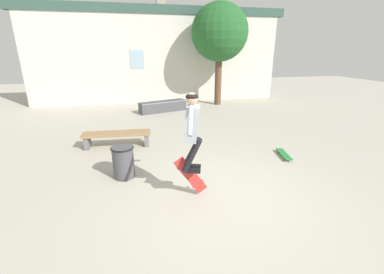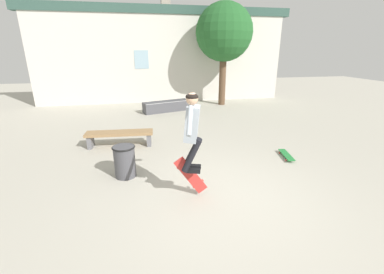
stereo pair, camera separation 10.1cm
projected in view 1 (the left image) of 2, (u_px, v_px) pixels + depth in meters
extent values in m
plane|color=#B2AD9E|center=(216.00, 198.00, 4.97)|extent=(40.00, 40.00, 0.00)
cube|color=beige|center=(159.00, 60.00, 13.40)|extent=(12.93, 0.40, 4.37)
cube|color=#335147|center=(157.00, 9.00, 12.62)|extent=(13.58, 0.52, 0.41)
cube|color=#99B7C6|center=(137.00, 60.00, 12.96)|extent=(0.70, 0.02, 0.90)
cylinder|color=brown|center=(218.00, 80.00, 12.98)|extent=(0.34, 0.34, 2.47)
sphere|color=#235B28|center=(220.00, 32.00, 12.25)|extent=(2.73, 2.73, 2.73)
cube|color=#99754C|center=(117.00, 134.00, 7.44)|extent=(1.95, 0.59, 0.08)
cube|color=slate|center=(87.00, 142.00, 7.39)|extent=(0.15, 0.40, 0.36)
cube|color=slate|center=(147.00, 139.00, 7.63)|extent=(0.15, 0.40, 0.36)
cube|color=#4C4C51|center=(163.00, 106.00, 11.74)|extent=(2.22, 1.17, 0.48)
cube|color=#B7B7BC|center=(165.00, 102.00, 11.45)|extent=(2.07, 0.69, 0.02)
cylinder|color=#47474C|center=(123.00, 162.00, 5.66)|extent=(0.46, 0.46, 0.72)
torus|color=black|center=(122.00, 148.00, 5.55)|extent=(0.50, 0.50, 0.04)
cube|color=#9EA8B2|center=(192.00, 123.00, 4.48)|extent=(0.36, 0.41, 0.64)
sphere|color=tan|center=(192.00, 99.00, 4.34)|extent=(0.26, 0.26, 0.21)
ellipsoid|color=black|center=(192.00, 97.00, 4.32)|extent=(0.27, 0.27, 0.12)
cylinder|color=black|center=(192.00, 152.00, 4.74)|extent=(0.36, 0.29, 0.63)
cube|color=black|center=(194.00, 167.00, 4.84)|extent=(0.28, 0.17, 0.07)
cylinder|color=black|center=(192.00, 156.00, 4.58)|extent=(0.40, 0.14, 0.63)
cube|color=black|center=(193.00, 171.00, 4.68)|extent=(0.28, 0.17, 0.07)
cylinder|color=#9EA8B2|center=(193.00, 110.00, 4.78)|extent=(0.20, 0.43, 0.44)
cylinder|color=#9EA8B2|center=(190.00, 121.00, 4.07)|extent=(0.20, 0.43, 0.44)
cube|color=red|center=(191.00, 175.00, 4.88)|extent=(0.65, 0.07, 0.80)
cylinder|color=#DB3D33|center=(203.00, 180.00, 5.01)|extent=(0.05, 0.06, 0.05)
cylinder|color=#DB3D33|center=(193.00, 187.00, 5.02)|extent=(0.05, 0.06, 0.05)
cylinder|color=#DB3D33|center=(187.00, 161.00, 4.83)|extent=(0.05, 0.06, 0.05)
cylinder|color=#DB3D33|center=(178.00, 168.00, 4.84)|extent=(0.05, 0.06, 0.05)
cube|color=#237F38|center=(284.00, 154.00, 6.86)|extent=(0.33, 0.81, 0.02)
cylinder|color=#DB3D33|center=(277.00, 152.00, 7.10)|extent=(0.03, 0.06, 0.05)
cylinder|color=#DB3D33|center=(284.00, 152.00, 7.10)|extent=(0.03, 0.06, 0.05)
cylinder|color=#DB3D33|center=(283.00, 159.00, 6.64)|extent=(0.03, 0.06, 0.05)
cylinder|color=#DB3D33|center=(291.00, 159.00, 6.64)|extent=(0.03, 0.06, 0.05)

